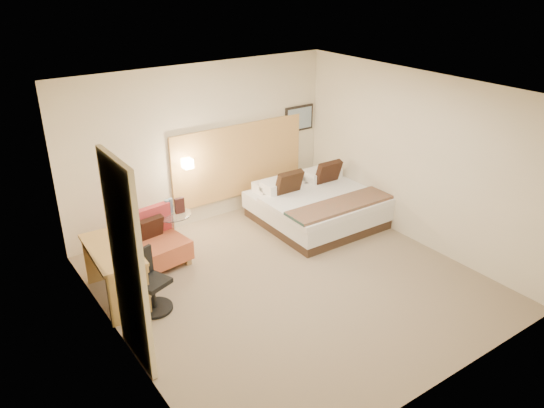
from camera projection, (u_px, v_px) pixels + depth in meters
floor at (291, 283)px, 7.50m from camera, size 4.80×5.00×0.02m
ceiling at (294, 91)px, 6.37m from camera, size 4.80×5.00×0.02m
wall_back at (202, 145)px, 8.81m from camera, size 4.80×0.02×2.70m
wall_front at (450, 281)px, 5.07m from camera, size 4.80×0.02×2.70m
wall_left at (113, 246)px, 5.68m from camera, size 0.02×5.00×2.70m
wall_right at (417, 159)px, 8.19m from camera, size 0.02×5.00×2.70m
headboard_panel at (239, 161)px, 9.31m from camera, size 2.60×0.04×1.30m
art_frame at (299, 118)px, 9.78m from camera, size 0.62×0.03×0.47m
art_canvas at (300, 119)px, 9.76m from camera, size 0.54×0.01×0.39m
lamp_arm at (186, 162)px, 8.64m from camera, size 0.02×0.12×0.02m
lamp_shade at (188, 163)px, 8.60m from camera, size 0.15×0.15×0.15m
curtain at (127, 265)px, 5.57m from camera, size 0.06×0.90×2.42m
bottle_a at (167, 207)px, 8.06m from camera, size 0.07×0.07×0.22m
bottle_b at (171, 205)px, 8.11m from camera, size 0.07×0.07×0.22m
menu_folder at (180, 206)px, 8.07m from camera, size 0.15×0.06×0.25m
bed at (317, 205)px, 9.13m from camera, size 2.00×1.92×0.96m
lounge_chair at (156, 244)px, 7.84m from camera, size 0.87×0.78×0.82m
side_table at (174, 230)px, 8.20m from camera, size 0.59×0.59×0.62m
desk at (115, 259)px, 6.90m from camera, size 0.63×1.26×0.77m
desk_chair at (150, 286)px, 6.78m from camera, size 0.60×0.60×0.83m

